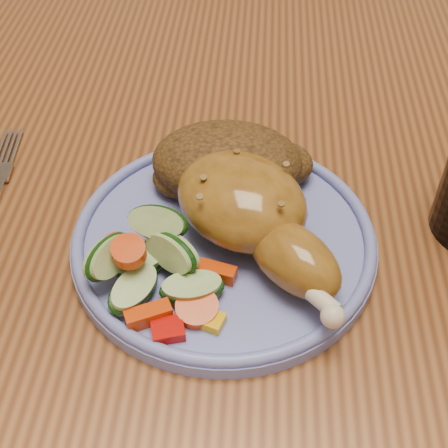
# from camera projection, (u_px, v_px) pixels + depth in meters

# --- Properties ---
(dining_table) EXTENTS (0.90, 1.40, 0.75)m
(dining_table) POSITION_uv_depth(u_px,v_px,m) (269.00, 216.00, 0.66)
(dining_table) COLOR brown
(dining_table) RESTS_ON ground
(chair_far) EXTENTS (0.42, 0.42, 0.91)m
(chair_far) POSITION_uv_depth(u_px,v_px,m) (270.00, 53.00, 1.22)
(chair_far) COLOR #4C2D16
(chair_far) RESTS_ON ground
(plate) EXTENTS (0.25, 0.25, 0.01)m
(plate) POSITION_uv_depth(u_px,v_px,m) (224.00, 242.00, 0.51)
(plate) COLOR #636DB4
(plate) RESTS_ON dining_table
(plate_rim) EXTENTS (0.25, 0.25, 0.01)m
(plate_rim) POSITION_uv_depth(u_px,v_px,m) (224.00, 233.00, 0.50)
(plate_rim) COLOR #636DB4
(plate_rim) RESTS_ON plate
(chicken_leg) EXTENTS (0.16, 0.18, 0.06)m
(chicken_leg) POSITION_uv_depth(u_px,v_px,m) (254.00, 214.00, 0.49)
(chicken_leg) COLOR #8D5F1D
(chicken_leg) RESTS_ON plate
(rice_pilaf) EXTENTS (0.14, 0.09, 0.06)m
(rice_pilaf) POSITION_uv_depth(u_px,v_px,m) (230.00, 163.00, 0.54)
(rice_pilaf) COLOR #4F3313
(rice_pilaf) RESTS_ON plate
(vegetable_pile) EXTENTS (0.12, 0.11, 0.05)m
(vegetable_pile) POSITION_uv_depth(u_px,v_px,m) (152.00, 266.00, 0.46)
(vegetable_pile) COLOR #A50A05
(vegetable_pile) RESTS_ON plate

